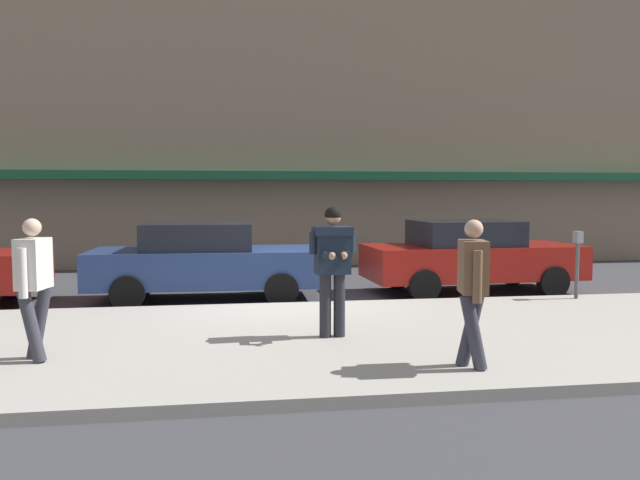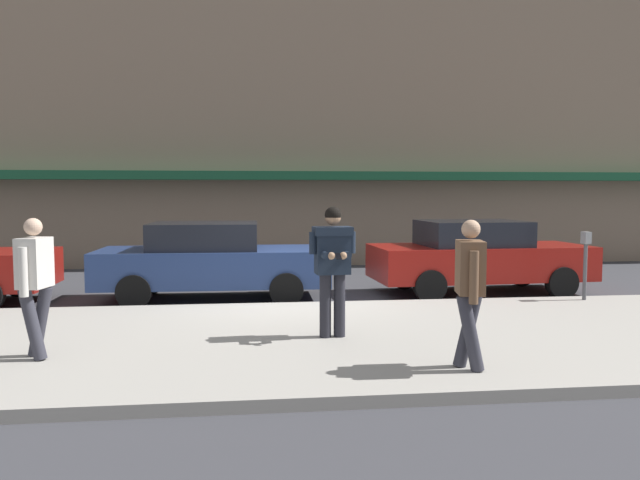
# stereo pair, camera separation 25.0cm
# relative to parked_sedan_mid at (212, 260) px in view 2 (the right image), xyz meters

# --- Properties ---
(ground_plane) EXTENTS (80.00, 80.00, 0.00)m
(ground_plane) POSITION_rel_parked_sedan_mid_xyz_m (1.38, -1.03, -0.79)
(ground_plane) COLOR #3D3D42
(sidewalk) EXTENTS (32.00, 5.30, 0.14)m
(sidewalk) POSITION_rel_parked_sedan_mid_xyz_m (2.38, -3.88, -0.72)
(sidewalk) COLOR #A8A399
(sidewalk) RESTS_ON ground
(curb_paint_line) EXTENTS (28.00, 0.12, 0.01)m
(curb_paint_line) POSITION_rel_parked_sedan_mid_xyz_m (2.38, -0.98, -0.79)
(curb_paint_line) COLOR silver
(curb_paint_line) RESTS_ON ground
(storefront_facade) EXTENTS (28.00, 4.70, 12.93)m
(storefront_facade) POSITION_rel_parked_sedan_mid_xyz_m (2.38, 7.46, 5.66)
(storefront_facade) COLOR #84705B
(storefront_facade) RESTS_ON ground
(parked_sedan_mid) EXTENTS (4.54, 2.01, 1.54)m
(parked_sedan_mid) POSITION_rel_parked_sedan_mid_xyz_m (0.00, 0.00, 0.00)
(parked_sedan_mid) COLOR navy
(parked_sedan_mid) RESTS_ON ground
(parked_sedan_far) EXTENTS (4.58, 2.10, 1.54)m
(parked_sedan_far) POSITION_rel_parked_sedan_mid_xyz_m (5.53, 0.15, 0.00)
(parked_sedan_far) COLOR maroon
(parked_sedan_far) RESTS_ON ground
(man_texting_on_phone) EXTENTS (0.65, 0.60, 1.81)m
(man_texting_on_phone) POSITION_rel_parked_sedan_mid_xyz_m (1.85, -4.03, 0.46)
(man_texting_on_phone) COLOR #23232B
(man_texting_on_phone) RESTS_ON sidewalk
(pedestrian_in_light_coat) EXTENTS (0.38, 0.59, 1.70)m
(pedestrian_in_light_coat) POSITION_rel_parked_sedan_mid_xyz_m (-1.85, -4.68, 0.32)
(pedestrian_in_light_coat) COLOR #33333D
(pedestrian_in_light_coat) RESTS_ON sidewalk
(pedestrian_dark_coat) EXTENTS (0.38, 0.59, 1.70)m
(pedestrian_dark_coat) POSITION_rel_parked_sedan_mid_xyz_m (3.17, -5.75, 0.32)
(pedestrian_dark_coat) COLOR #33333D
(pedestrian_dark_coat) RESTS_ON sidewalk
(parking_meter) EXTENTS (0.12, 0.18, 1.27)m
(parking_meter) POSITION_rel_parked_sedan_mid_xyz_m (6.92, -1.63, 0.18)
(parking_meter) COLOR #4C4C51
(parking_meter) RESTS_ON sidewalk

